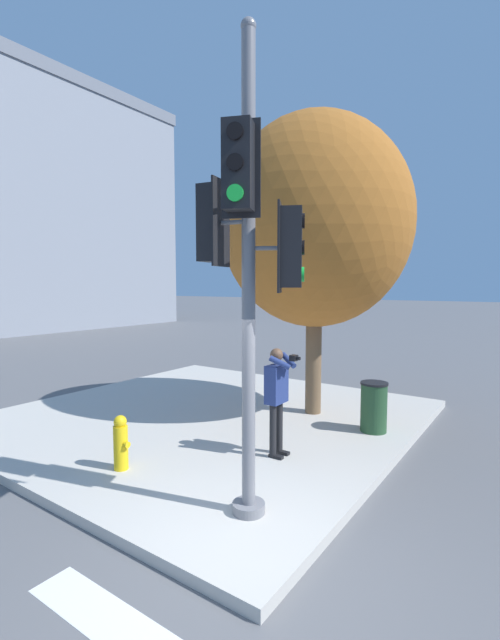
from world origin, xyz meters
name	(u,v)px	position (x,y,z in m)	size (l,w,h in m)	color
ground_plane	(247,571)	(0.00, 0.00, 0.00)	(160.00, 160.00, 0.00)	#5B5B5E
sidewalk_corner	(208,417)	(3.50, 3.50, 0.07)	(8.00, 8.00, 0.15)	#BCB7AD
traffic_signal_pole	(247,249)	(0.66, 0.45, 3.31)	(1.03, 1.26, 5.70)	slate
person_photographer	(277,391)	(2.41, 1.10, 1.20)	(0.50, 0.53, 1.75)	black
street_tree	(315,223)	(4.85, 1.68, 4.19)	(3.98, 3.98, 6.25)	brown
fire_hydrant	(121,443)	(0.63, 2.75, 0.55)	(0.21, 0.27, 0.82)	yellow
trash_bin	(374,407)	(4.43, 0.20, 0.62)	(0.51, 0.51, 0.94)	#234728
building_right	(32,209)	(12.30, 26.41, 7.99)	(18.13, 9.20, 15.95)	gray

